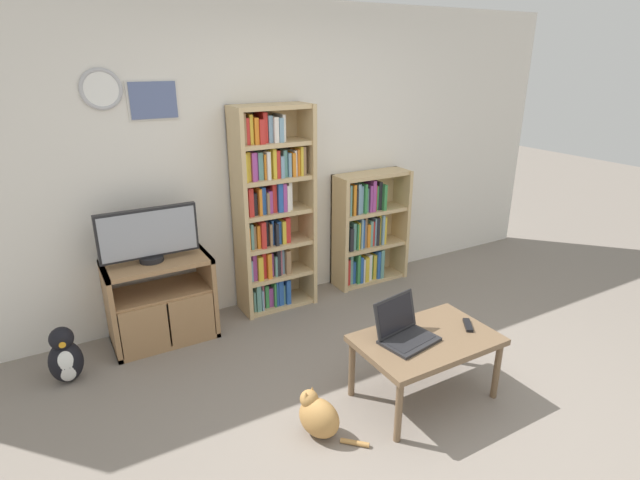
% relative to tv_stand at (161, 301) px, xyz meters
% --- Properties ---
extents(ground_plane, '(18.00, 18.00, 0.00)m').
position_rel_tv_stand_xyz_m(ground_plane, '(1.14, -1.88, -0.34)').
color(ground_plane, gray).
extents(wall_back, '(6.35, 0.09, 2.60)m').
position_rel_tv_stand_xyz_m(wall_back, '(1.13, 0.29, 0.96)').
color(wall_back, silver).
rests_on(wall_back, ground_plane).
extents(tv_stand, '(0.79, 0.45, 0.69)m').
position_rel_tv_stand_xyz_m(tv_stand, '(0.00, 0.00, 0.00)').
color(tv_stand, '#9E754C').
rests_on(tv_stand, ground_plane).
extents(television, '(0.73, 0.18, 0.42)m').
position_rel_tv_stand_xyz_m(television, '(-0.03, 0.00, 0.56)').
color(television, black).
rests_on(television, tv_stand).
extents(bookshelf_tall, '(0.67, 0.32, 1.80)m').
position_rel_tv_stand_xyz_m(bookshelf_tall, '(1.00, 0.11, 0.56)').
color(bookshelf_tall, tan).
rests_on(bookshelf_tall, ground_plane).
extents(bookshelf_short, '(0.77, 0.27, 1.12)m').
position_rel_tv_stand_xyz_m(bookshelf_short, '(2.03, 0.13, 0.20)').
color(bookshelf_short, tan).
rests_on(bookshelf_short, ground_plane).
extents(coffee_table, '(0.90, 0.58, 0.45)m').
position_rel_tv_stand_xyz_m(coffee_table, '(1.33, -1.60, 0.06)').
color(coffee_table, brown).
rests_on(coffee_table, ground_plane).
extents(laptop, '(0.40, 0.34, 0.26)m').
position_rel_tv_stand_xyz_m(laptop, '(1.18, -1.53, 0.17)').
color(laptop, '#232326').
rests_on(laptop, coffee_table).
extents(remote_near_laptop, '(0.13, 0.16, 0.02)m').
position_rel_tv_stand_xyz_m(remote_near_laptop, '(1.66, -1.63, 0.12)').
color(remote_near_laptop, black).
rests_on(remote_near_laptop, coffee_table).
extents(cat, '(0.35, 0.41, 0.30)m').
position_rel_tv_stand_xyz_m(cat, '(0.53, -1.56, -0.21)').
color(cat, '#B78447').
rests_on(cat, ground_plane).
extents(penguin_figurine, '(0.23, 0.20, 0.42)m').
position_rel_tv_stand_xyz_m(penguin_figurine, '(-0.73, -0.23, -0.15)').
color(penguin_figurine, black).
rests_on(penguin_figurine, ground_plane).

